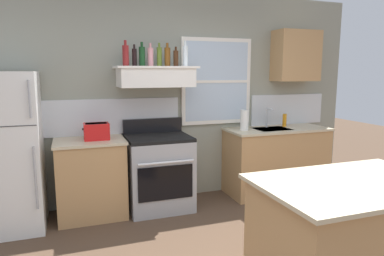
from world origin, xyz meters
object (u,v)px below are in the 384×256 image
at_px(bottle_balsamic_dark, 134,57).
at_px(bottle_brown_stout, 176,58).
at_px(stove_range, 159,172).
at_px(bottle_olive_oil_square, 159,56).
at_px(paper_towel_roll, 244,120).
at_px(bottle_red_label_wine, 126,55).
at_px(refrigerator, 6,152).
at_px(dish_soap_bottle, 284,120).
at_px(bottle_dark_green_wine, 142,56).
at_px(bottle_amber_wine, 167,57).
at_px(bottle_rose_pink, 151,57).
at_px(kitchen_island, 351,241).
at_px(bottle_clear_tall, 185,56).
at_px(toaster, 96,131).

bearing_deg(bottle_balsamic_dark, bottle_brown_stout, -3.71).
bearing_deg(stove_range, bottle_olive_oil_square, 61.38).
bearing_deg(paper_towel_roll, bottle_olive_oil_square, 176.92).
bearing_deg(bottle_balsamic_dark, bottle_red_label_wine, -170.25).
height_order(refrigerator, dish_soap_bottle, refrigerator).
bearing_deg(refrigerator, bottle_dark_green_wine, 4.72).
height_order(bottle_balsamic_dark, bottle_amber_wine, bottle_amber_wine).
bearing_deg(refrigerator, bottle_rose_pink, 4.46).
height_order(bottle_red_label_wine, kitchen_island, bottle_red_label_wine).
xyz_separation_m(stove_range, bottle_red_label_wine, (-0.35, 0.08, 1.40)).
xyz_separation_m(refrigerator, paper_towel_roll, (2.84, 0.06, 0.20)).
bearing_deg(refrigerator, bottle_red_label_wine, 4.33).
bearing_deg(bottle_olive_oil_square, stove_range, -118.62).
bearing_deg(bottle_clear_tall, kitchen_island, -76.71).
bearing_deg(bottle_olive_oil_square, kitchen_island, -69.77).
distance_m(bottle_red_label_wine, bottle_balsamic_dark, 0.11).
distance_m(toaster, kitchen_island, 2.79).
relative_size(toaster, bottle_rose_pink, 1.10).
distance_m(bottle_olive_oil_square, paper_towel_roll, 1.40).
bearing_deg(bottle_clear_tall, bottle_brown_stout, 176.05).
bearing_deg(refrigerator, bottle_amber_wine, 4.17).
distance_m(bottle_dark_green_wine, bottle_amber_wine, 0.31).
xyz_separation_m(bottle_brown_stout, bottle_clear_tall, (0.12, -0.01, 0.03)).
xyz_separation_m(stove_range, kitchen_island, (0.90, -2.19, -0.01)).
xyz_separation_m(bottle_red_label_wine, bottle_brown_stout, (0.60, -0.01, -0.02)).
relative_size(toaster, kitchen_island, 0.21).
relative_size(bottle_olive_oil_square, paper_towel_roll, 1.03).
relative_size(refrigerator, bottle_rose_pink, 6.26).
relative_size(bottle_balsamic_dark, bottle_clear_tall, 0.82).
xyz_separation_m(bottle_amber_wine, dish_soap_bottle, (1.72, 0.03, -0.86)).
bearing_deg(bottle_clear_tall, bottle_dark_green_wine, 174.83).
relative_size(bottle_brown_stout, kitchen_island, 0.17).
bearing_deg(bottle_dark_green_wine, bottle_balsamic_dark, -175.63).
xyz_separation_m(bottle_clear_tall, dish_soap_bottle, (1.51, 0.08, -0.87)).
xyz_separation_m(toaster, bottle_red_label_wine, (0.37, 0.05, 0.86)).
relative_size(paper_towel_roll, kitchen_island, 0.19).
height_order(stove_range, bottle_rose_pink, bottle_rose_pink).
distance_m(bottle_dark_green_wine, bottle_rose_pink, 0.10).
distance_m(toaster, bottle_balsamic_dark, 0.97).
xyz_separation_m(refrigerator, dish_soap_bottle, (3.53, 0.16, 0.16)).
xyz_separation_m(toaster, dish_soap_bottle, (2.60, 0.11, -0.01)).
bearing_deg(paper_towel_roll, bottle_clear_tall, 178.90).
height_order(bottle_rose_pink, bottle_amber_wine, bottle_amber_wine).
bearing_deg(paper_towel_roll, bottle_red_label_wine, 178.58).
xyz_separation_m(bottle_dark_green_wine, bottle_clear_tall, (0.52, -0.05, 0.01)).
relative_size(bottle_balsamic_dark, dish_soap_bottle, 1.39).
distance_m(bottle_dark_green_wine, bottle_olive_oil_square, 0.21).
distance_m(stove_range, bottle_brown_stout, 1.40).
xyz_separation_m(stove_range, bottle_amber_wine, (0.16, 0.11, 1.40)).
xyz_separation_m(toaster, bottle_olive_oil_square, (0.77, 0.07, 0.85)).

